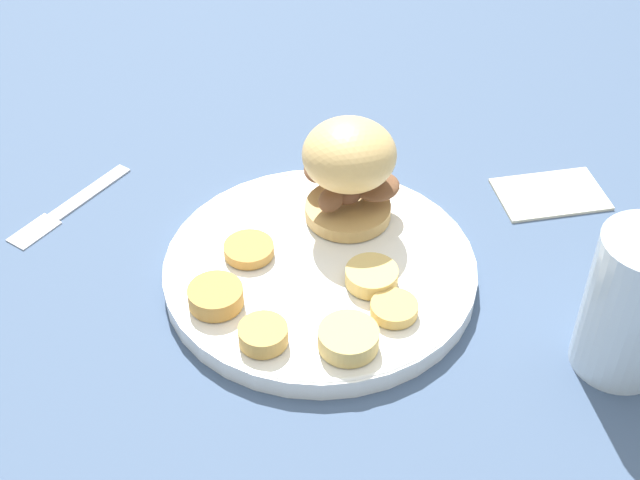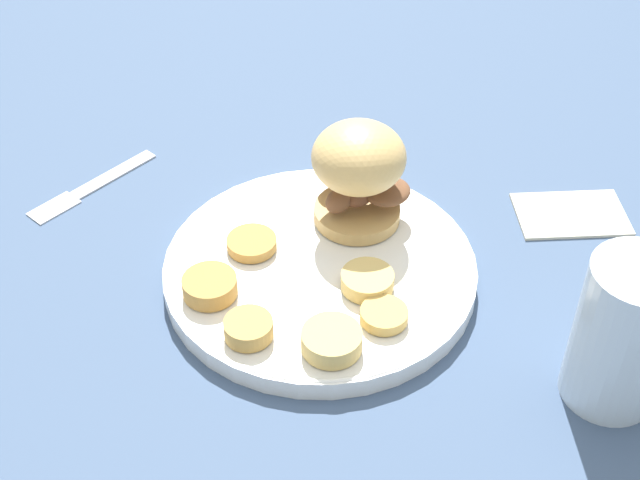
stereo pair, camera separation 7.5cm
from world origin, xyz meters
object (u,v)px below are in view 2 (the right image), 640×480
Objects in this scene: fork at (92,186)px; dinner_plate at (320,269)px; sandwich at (358,169)px; drinking_glass at (623,336)px.

dinner_plate is at bearing 89.54° from fork.
sandwich is at bearing 104.61° from fork.
sandwich reaches higher than dinner_plate.
drinking_glass reaches higher than fork.
dinner_plate is 0.26m from drinking_glass.
sandwich is 0.70× the size of fork.
dinner_plate is 0.09m from sandwich.
fork is (-0.00, -0.26, -0.01)m from dinner_plate.
sandwich is 0.27m from drinking_glass.
drinking_glass is (0.00, 0.51, 0.06)m from fork.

